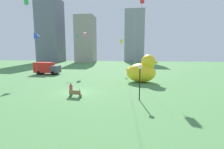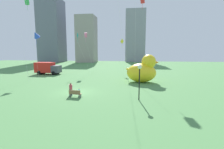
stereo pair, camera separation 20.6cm
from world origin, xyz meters
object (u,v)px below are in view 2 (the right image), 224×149
Objects in this scene: kite_green at (27,2)px; kite_pink at (86,35)px; giant_inflatable_duck at (143,71)px; box_truck at (47,68)px; kite_yellow at (122,42)px; kite_blue at (36,35)px; kite_red at (142,1)px; person_adult at (71,89)px; kite_teal at (78,37)px; person_child at (79,92)px; lamppost at (139,73)px; park_bench at (75,94)px.

kite_green is 1.61× the size of kite_pink.
giant_inflatable_duck is at bearing -8.85° from kite_green.
kite_yellow is (17.34, 6.07, 6.25)m from box_truck.
box_truck is 0.65× the size of kite_blue.
kite_yellow is at bearing 111.34° from kite_red.
person_adult is 0.26× the size of box_truck.
kite_teal is at bearing 148.17° from giant_inflatable_duck.
person_child is 0.06× the size of kite_green.
lamppost is 26.23m from kite_pink.
person_adult is 20.46m from kite_red.
person_child is 22.53m from box_truck.
box_truck reaches higher than person_adult.
kite_pink is at bearing 61.44° from kite_blue.
kite_green is 13.93m from kite_pink.
lamppost is 0.40× the size of kite_pink.
kite_blue is 20.37m from kite_yellow.
kite_blue is at bearing -137.42° from kite_yellow.
kite_yellow is (4.63, 23.65, 6.82)m from person_adult.
kite_blue is at bearing 136.37° from park_bench.
box_truck is at bearing -160.69° from kite_yellow.
lamppost is at bearing -33.09° from kite_green.
park_bench is at bearing -43.63° from kite_blue.
kite_teal reaches higher than park_bench.
kite_green reaches higher than park_bench.
kite_teal is 10.75m from kite_blue.
giant_inflatable_duck is at bearing -39.09° from kite_pink.
kite_red is at bearing 57.96° from park_bench.
kite_green is at bearing 137.74° from person_child.
kite_teal is (-13.99, 20.41, 5.77)m from lamppost.
park_bench is 0.15× the size of kite_teal.
box_truck is 10.69m from kite_blue.
park_bench is 25.96m from kite_green.
kite_teal reaches higher than box_truck.
park_bench is at bearing -127.50° from giant_inflatable_duck.
box_truck is 0.70× the size of kite_yellow.
kite_pink is 12.95m from kite_blue.
kite_yellow is at bearing 81.69° from person_child.
lamppost is (7.26, -0.74, 2.54)m from person_child.
kite_yellow reaches higher than person_child.
kite_pink is at bearing 23.15° from box_truck.
person_child is at bearing -8.35° from person_adult.
kite_red is (4.42, -11.31, 6.76)m from kite_yellow.
lamppost is 0.25× the size of kite_green.
park_bench is 8.01m from lamppost.
kite_teal reaches higher than giant_inflatable_duck.
giant_inflatable_duck reaches higher than box_truck.
person_adult is 16.21m from kite_blue.
kite_red reaches higher than person_adult.
box_truck is 25.89m from kite_red.
box_truck is 19.40m from kite_yellow.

